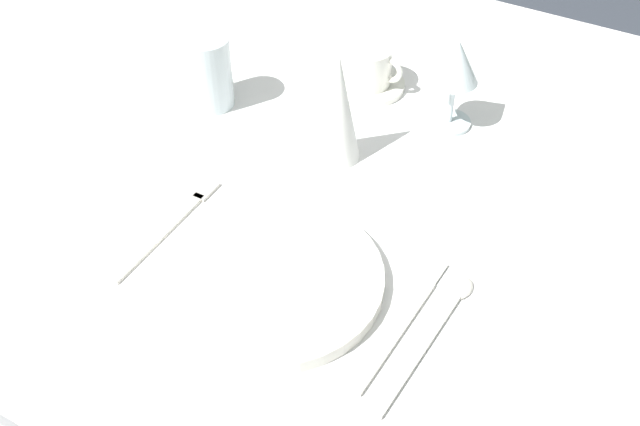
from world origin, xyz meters
name	(u,v)px	position (x,y,z in m)	size (l,w,h in m)	color
dining_table	(345,202)	(0.00, 0.00, 0.66)	(1.80, 1.11, 0.74)	white
dinner_plate	(271,279)	(0.03, -0.26, 0.75)	(0.27, 0.27, 0.02)	white
fork_outer	(172,224)	(-0.13, -0.23, 0.74)	(0.02, 0.21, 0.00)	beige
dinner_knife	(399,326)	(0.20, -0.24, 0.74)	(0.03, 0.22, 0.00)	beige
spoon_soup	(436,325)	(0.23, -0.22, 0.74)	(0.03, 0.23, 0.01)	beige
saucer_left	(366,84)	(-0.06, 0.18, 0.74)	(0.12, 0.12, 0.01)	white
coffee_cup_left	(368,65)	(-0.06, 0.18, 0.78)	(0.10, 0.08, 0.06)	white
wine_glass_right	(456,66)	(0.10, 0.15, 0.84)	(0.07, 0.07, 0.14)	silver
drink_tumbler	(209,76)	(-0.25, 0.02, 0.79)	(0.07, 0.07, 0.11)	silver
napkin_folded	(339,106)	(-0.01, 0.00, 0.83)	(0.06, 0.06, 0.17)	white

